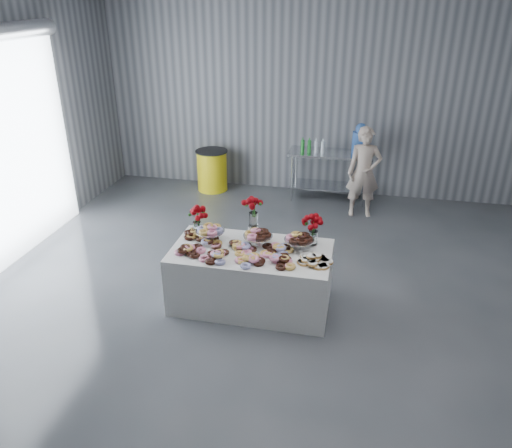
{
  "coord_description": "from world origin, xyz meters",
  "views": [
    {
      "loc": [
        0.82,
        -4.64,
        3.57
      ],
      "look_at": [
        -0.36,
        0.8,
        0.93
      ],
      "focal_mm": 35.0,
      "sensor_mm": 36.0,
      "label": 1
    }
  ],
  "objects": [
    {
      "name": "drink_bottles",
      "position": [
        -0.03,
        4.0,
        1.04
      ],
      "size": [
        0.54,
        0.08,
        0.27
      ],
      "primitive_type": null,
      "color": "#268C33",
      "rests_on": "prep_table"
    },
    {
      "name": "cake_stand_mid",
      "position": [
        -0.3,
        0.61,
        0.89
      ],
      "size": [
        0.36,
        0.36,
        0.17
      ],
      "color": "silver",
      "rests_on": "display_table"
    },
    {
      "name": "bouquet_right",
      "position": [
        0.35,
        0.76,
        1.05
      ],
      "size": [
        0.26,
        0.26,
        0.42
      ],
      "color": "white",
      "rests_on": "display_table"
    },
    {
      "name": "prep_table",
      "position": [
        0.29,
        4.1,
        0.62
      ],
      "size": [
        1.5,
        0.6,
        0.9
      ],
      "color": "silver",
      "rests_on": "ground"
    },
    {
      "name": "bouquet_left",
      "position": [
        -1.1,
        0.71,
        1.05
      ],
      "size": [
        0.26,
        0.26,
        0.42
      ],
      "color": "white",
      "rests_on": "display_table"
    },
    {
      "name": "bouquet_center",
      "position": [
        -0.4,
        0.81,
        1.13
      ],
      "size": [
        0.26,
        0.26,
        0.57
      ],
      "color": "silver",
      "rests_on": "display_table"
    },
    {
      "name": "cake_stand_right",
      "position": [
        0.2,
        0.61,
        0.89
      ],
      "size": [
        0.36,
        0.36,
        0.17
      ],
      "color": "silver",
      "rests_on": "display_table"
    },
    {
      "name": "cake_stand_left",
      "position": [
        -0.9,
        0.61,
        0.89
      ],
      "size": [
        0.36,
        0.36,
        0.17
      ],
      "color": "silver",
      "rests_on": "display_table"
    },
    {
      "name": "water_jug",
      "position": [
        0.79,
        4.1,
        1.15
      ],
      "size": [
        0.28,
        0.28,
        0.55
      ],
      "color": "#4178DD",
      "rests_on": "prep_table"
    },
    {
      "name": "person",
      "position": [
        0.91,
        3.49,
        0.77
      ],
      "size": [
        0.61,
        0.44,
        1.54
      ],
      "primitive_type": "imported",
      "rotation": [
        0.0,
        0.0,
        0.13
      ],
      "color": "#CC8C93",
      "rests_on": "ground"
    },
    {
      "name": "donut_mounds",
      "position": [
        -0.35,
        0.41,
        0.8
      ],
      "size": [
        1.81,
        0.8,
        0.09
      ],
      "primitive_type": null,
      "rotation": [
        0.0,
        0.0,
        0.0
      ],
      "color": "#E9B755",
      "rests_on": "display_table"
    },
    {
      "name": "room_walls",
      "position": [
        -0.27,
        0.07,
        2.64
      ],
      "size": [
        8.04,
        9.04,
        4.02
      ],
      "color": "gray",
      "rests_on": "ground"
    },
    {
      "name": "trash_barrel",
      "position": [
        -1.95,
        4.1,
        0.39
      ],
      "size": [
        0.61,
        0.61,
        0.79
      ],
      "rotation": [
        0.0,
        0.0,
        -0.31
      ],
      "color": "yellow",
      "rests_on": "ground"
    },
    {
      "name": "display_table",
      "position": [
        -0.35,
        0.46,
        0.38
      ],
      "size": [
        1.9,
        1.0,
        0.75
      ],
      "primitive_type": "cube",
      "rotation": [
        0.0,
        0.0,
        0.0
      ],
      "color": "white",
      "rests_on": "ground"
    },
    {
      "name": "danish_pile",
      "position": [
        0.4,
        0.31,
        0.81
      ],
      "size": [
        0.48,
        0.48,
        0.11
      ],
      "primitive_type": null,
      "color": "white",
      "rests_on": "display_table"
    },
    {
      "name": "ground",
      "position": [
        0.0,
        0.0,
        0.0
      ],
      "size": [
        9.0,
        9.0,
        0.0
      ],
      "primitive_type": "plane",
      "color": "#383B40",
      "rests_on": "ground"
    }
  ]
}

